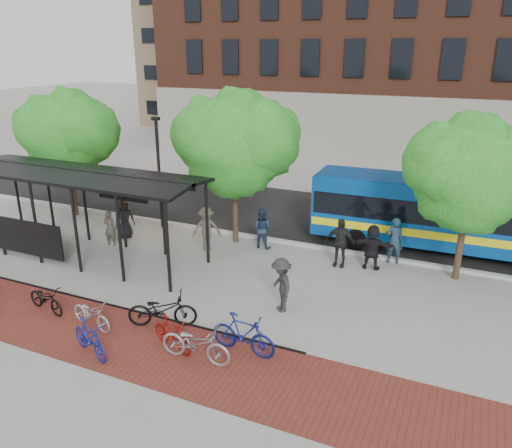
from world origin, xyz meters
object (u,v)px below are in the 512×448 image
at_px(pedestrian_1, 110,228).
at_px(pedestrian_2, 262,228).
at_px(bike_9, 172,334).
at_px(pedestrian_0, 124,219).
at_px(pedestrian_7, 394,240).
at_px(lamp_post_left, 159,170).
at_px(bike_4, 46,299).
at_px(bike_6, 91,314).
at_px(tree_a, 68,131).
at_px(bike_11, 243,334).
at_px(bike_10, 196,343).
at_px(pedestrian_4, 340,242).
at_px(pedestrian_9, 281,285).
at_px(bus, 451,212).
at_px(bus_shelter, 74,183).
at_px(bike_8, 162,309).
at_px(bike_7, 90,339).
at_px(pedestrian_5, 372,247).
at_px(tree_c, 474,171).
at_px(tree_b, 237,140).
at_px(pedestrian_3, 207,229).

bearing_deg(pedestrian_1, pedestrian_2, -167.72).
height_order(bike_9, pedestrian_0, pedestrian_0).
bearing_deg(pedestrian_7, lamp_post_left, -14.18).
distance_m(bike_4, bike_6, 2.00).
relative_size(tree_a, bike_11, 3.17).
height_order(bike_10, pedestrian_4, pedestrian_4).
height_order(bike_11, pedestrian_9, pedestrian_9).
distance_m(pedestrian_1, pedestrian_2, 6.44).
bearing_deg(bus, bus_shelter, -156.79).
distance_m(bike_8, bike_9, 1.33).
height_order(bus, pedestrian_2, bus).
bearing_deg(bike_7, pedestrian_5, -12.94).
bearing_deg(tree_c, bike_4, -146.31).
bearing_deg(pedestrian_5, pedestrian_0, 3.11).
height_order(tree_a, tree_b, tree_b).
height_order(bike_11, pedestrian_0, pedestrian_0).
distance_m(bike_10, pedestrian_5, 8.47).
xyz_separation_m(bus, pedestrian_1, (-13.15, -5.10, -0.94)).
relative_size(bike_6, pedestrian_5, 0.96).
height_order(bike_7, pedestrian_9, pedestrian_9).
xyz_separation_m(pedestrian_3, pedestrian_9, (4.68, -3.50, -0.02)).
height_order(bike_11, pedestrian_2, pedestrian_2).
distance_m(tree_c, lamp_post_left, 13.16).
xyz_separation_m(bike_7, pedestrian_1, (-4.77, 6.68, 0.26)).
distance_m(bike_4, pedestrian_0, 6.67).
bearing_deg(bike_8, pedestrian_1, 26.53).
bearing_deg(pedestrian_5, tree_b, -7.30).
height_order(bike_8, bike_11, bike_11).
bearing_deg(bike_11, bike_4, 97.81).
xyz_separation_m(tree_a, bike_7, (9.00, -9.28, -3.73)).
distance_m(tree_b, lamp_post_left, 4.45).
relative_size(tree_b, pedestrian_7, 3.46).
height_order(bike_7, pedestrian_1, pedestrian_1).
bearing_deg(bus, bike_9, -123.12).
xyz_separation_m(lamp_post_left, bike_11, (7.90, -7.72, -2.16)).
bearing_deg(lamp_post_left, tree_a, -177.08).
xyz_separation_m(pedestrian_2, pedestrian_3, (-2.00, -1.15, 0.07)).
height_order(pedestrian_1, pedestrian_4, pedestrian_4).
height_order(bike_11, pedestrian_4, pedestrian_4).
height_order(bike_9, pedestrian_7, pedestrian_7).
bearing_deg(pedestrian_1, bus_shelter, 59.96).
bearing_deg(bus, pedestrian_5, -132.05).
xyz_separation_m(tree_b, bus, (8.38, 2.50, -2.75)).
bearing_deg(pedestrian_5, pedestrian_3, 4.75).
bearing_deg(bus, pedestrian_7, -133.57).
bearing_deg(bus_shelter, pedestrian_3, 29.23).
bearing_deg(lamp_post_left, pedestrian_2, -4.86).
bearing_deg(pedestrian_3, bus_shelter, 178.46).
distance_m(lamp_post_left, pedestrian_3, 4.09).
relative_size(bike_10, pedestrian_9, 1.14).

